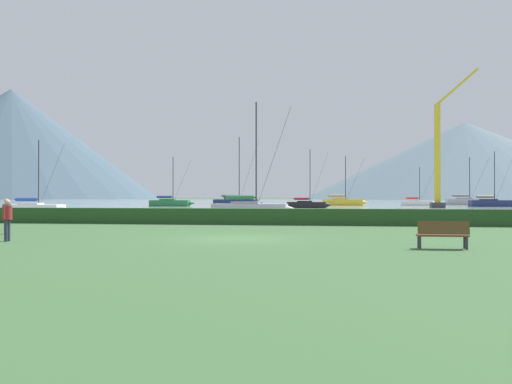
# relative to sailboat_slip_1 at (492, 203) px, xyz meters

# --- Properties ---
(ground_plane) EXTENTS (1000.00, 1000.00, 0.00)m
(ground_plane) POSITION_rel_sailboat_slip_1_xyz_m (-30.62, -72.35, -0.66)
(ground_plane) COLOR #385B33
(harbor_water) EXTENTS (320.00, 246.00, 0.00)m
(harbor_water) POSITION_rel_sailboat_slip_1_xyz_m (-30.62, 64.65, -0.66)
(harbor_water) COLOR #8C9EA3
(harbor_water) RESTS_ON ground_plane
(hedge_line) EXTENTS (80.00, 1.20, 1.00)m
(hedge_line) POSITION_rel_sailboat_slip_1_xyz_m (-30.62, -61.35, -0.16)
(hedge_line) COLOR #284C23
(hedge_line) RESTS_ON ground_plane
(sailboat_slip_1) EXTENTS (8.02, 2.65, 9.38)m
(sailboat_slip_1) POSITION_rel_sailboat_slip_1_xyz_m (0.00, 0.00, 0.00)
(sailboat_slip_1) COLOR navy
(sailboat_slip_1) RESTS_ON harbor_water
(sailboat_slip_3) EXTENTS (9.01, 2.96, 9.69)m
(sailboat_slip_3) POSITION_rel_sailboat_slip_1_xyz_m (0.21, 17.52, 0.07)
(sailboat_slip_3) COLOR #9E9EA3
(sailboat_slip_3) RESTS_ON harbor_water
(sailboat_slip_4) EXTENTS (6.79, 2.81, 7.21)m
(sailboat_slip_4) POSITION_rel_sailboat_slip_1_xyz_m (-11.04, 7.42, -0.11)
(sailboat_slip_4) COLOR white
(sailboat_slip_4) RESTS_ON harbor_water
(sailboat_slip_6) EXTENTS (7.92, 2.73, 8.60)m
(sailboat_slip_6) POSITION_rel_sailboat_slip_1_xyz_m (-54.66, -5.43, -0.01)
(sailboat_slip_6) COLOR #236B38
(sailboat_slip_6) RESTS_ON harbor_water
(sailboat_slip_7) EXTENTS (8.74, 3.07, 9.33)m
(sailboat_slip_7) POSITION_rel_sailboat_slip_1_xyz_m (-24.77, 7.29, 0.05)
(sailboat_slip_7) COLOR gold
(sailboat_slip_7) RESTS_ON harbor_water
(sailboat_slip_9) EXTENTS (8.95, 3.65, 12.19)m
(sailboat_slip_9) POSITION_rel_sailboat_slip_1_xyz_m (-43.51, -2.58, 0.08)
(sailboat_slip_9) COLOR navy
(sailboat_slip_9) RESTS_ON harbor_water
(sailboat_slip_10) EXTENTS (6.70, 2.37, 8.76)m
(sailboat_slip_10) POSITION_rel_sailboat_slip_1_xyz_m (-30.42, -15.04, -0.10)
(sailboat_slip_10) COLOR black
(sailboat_slip_10) RESTS_ON harbor_water
(sailboat_slip_11) EXTENTS (7.90, 2.50, 10.42)m
(sailboat_slip_11) POSITION_rel_sailboat_slip_1_xyz_m (-34.11, -46.20, 0.00)
(sailboat_slip_11) COLOR #9E9EA3
(sailboat_slip_11) RESTS_ON harbor_water
(sailboat_slip_12) EXTENTS (6.84, 2.18, 7.47)m
(sailboat_slip_12) POSITION_rel_sailboat_slip_1_xyz_m (-56.69, -44.25, -0.10)
(sailboat_slip_12) COLOR white
(sailboat_slip_12) RESTS_ON harbor_water
(park_bench_near_path) EXTENTS (1.66, 0.48, 0.95)m
(park_bench_near_path) POSITION_rel_sailboat_slip_1_xyz_m (-23.04, -75.58, -0.13)
(park_bench_near_path) COLOR brown
(park_bench_near_path) RESTS_ON ground_plane
(person_seated_viewer) EXTENTS (0.36, 0.57, 1.65)m
(person_seated_viewer) POSITION_rel_sailboat_slip_1_xyz_m (-39.33, -74.94, 0.32)
(person_seated_viewer) COLOR #2D3347
(person_seated_viewer) RESTS_ON ground_plane
(person_standing_walker) EXTENTS (0.36, 0.57, 1.65)m
(person_standing_walker) POSITION_rel_sailboat_slip_1_xyz_m (-41.76, -71.32, 0.32)
(person_standing_walker) COLOR #2D3347
(person_standing_walker) RESTS_ON ground_plane
(dock_crane) EXTENTS (7.07, 2.00, 21.27)m
(dock_crane) POSITION_rel_sailboat_slip_1_xyz_m (-10.56, -10.23, 6.60)
(dock_crane) COLOR #333338
(dock_crane) RESTS_ON ground_plane
(distant_hill_west_ridge) EXTENTS (191.71, 191.71, 45.65)m
(distant_hill_west_ridge) POSITION_rel_sailboat_slip_1_xyz_m (50.95, 232.16, 22.17)
(distant_hill_west_ridge) COLOR slate
(distant_hill_west_ridge) RESTS_ON ground_plane
(distant_hill_central_peak) EXTENTS (201.65, 201.65, 75.99)m
(distant_hill_central_peak) POSITION_rel_sailboat_slip_1_xyz_m (-246.85, 241.14, 37.34)
(distant_hill_central_peak) COLOR #425666
(distant_hill_central_peak) RESTS_ON ground_plane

